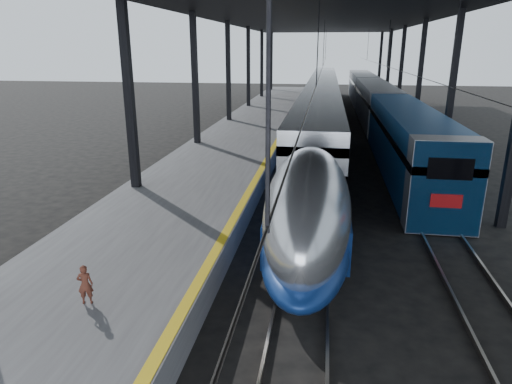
# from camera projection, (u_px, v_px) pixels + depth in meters

# --- Properties ---
(ground) EXTENTS (160.00, 160.00, 0.00)m
(ground) POSITION_uv_depth(u_px,v_px,m) (245.00, 266.00, 15.12)
(ground) COLOR black
(ground) RESTS_ON ground
(platform) EXTENTS (6.00, 80.00, 1.00)m
(platform) POSITION_uv_depth(u_px,v_px,m) (245.00, 137.00, 34.32)
(platform) COLOR #4C4C4F
(platform) RESTS_ON ground
(yellow_strip) EXTENTS (0.30, 80.00, 0.01)m
(yellow_strip) POSITION_uv_depth(u_px,v_px,m) (283.00, 131.00, 33.76)
(yellow_strip) COLOR gold
(yellow_strip) RESTS_ON platform
(rails) EXTENTS (6.52, 80.00, 0.16)m
(rails) POSITION_uv_depth(u_px,v_px,m) (353.00, 146.00, 33.29)
(rails) COLOR slate
(rails) RESTS_ON ground
(canopy) EXTENTS (18.00, 75.00, 9.47)m
(canopy) POSITION_uv_depth(u_px,v_px,m) (323.00, 14.00, 30.93)
(canopy) COLOR black
(canopy) RESTS_ON ground
(tgv_train) EXTENTS (2.78, 65.20, 3.98)m
(tgv_train) POSITION_uv_depth(u_px,v_px,m) (321.00, 107.00, 40.38)
(tgv_train) COLOR silver
(tgv_train) RESTS_ON ground
(second_train) EXTENTS (2.70, 56.05, 3.72)m
(second_train) POSITION_uv_depth(u_px,v_px,m) (376.00, 104.00, 42.55)
(second_train) COLOR navy
(second_train) RESTS_ON ground
(child) EXTENTS (0.42, 0.33, 1.01)m
(child) POSITION_uv_depth(u_px,v_px,m) (85.00, 284.00, 10.90)
(child) COLOR #53271B
(child) RESTS_ON platform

